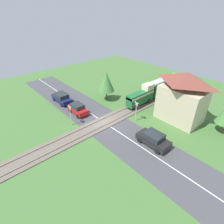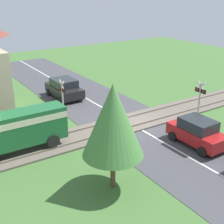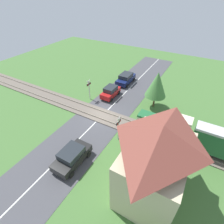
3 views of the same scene
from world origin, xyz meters
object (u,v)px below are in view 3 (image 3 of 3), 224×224
(pedestrian_by_station, at_px, (174,156))
(crossing_signal_west_approach, at_px, (89,87))
(car_near_crossing, at_px, (111,92))
(car_behind_queue, at_px, (126,78))
(train, at_px, (205,139))
(car_far_side, at_px, (72,156))
(crossing_signal_east_approach, at_px, (118,126))
(station_building, at_px, (155,164))

(pedestrian_by_station, bearing_deg, crossing_signal_west_approach, -111.38)
(car_near_crossing, relative_size, car_behind_queue, 0.83)
(train, distance_m, car_far_side, 13.05)
(crossing_signal_east_approach, height_order, pedestrian_by_station, crossing_signal_east_approach)
(station_building, bearing_deg, train, 154.55)
(car_near_crossing, bearing_deg, station_building, 42.37)
(car_far_side, xyz_separation_m, crossing_signal_west_approach, (-10.21, -5.25, 1.14))
(car_near_crossing, distance_m, station_building, 15.55)
(car_near_crossing, relative_size, pedestrian_by_station, 2.09)
(station_building, bearing_deg, pedestrian_by_station, 165.56)
(crossing_signal_west_approach, distance_m, crossing_signal_east_approach, 9.26)
(crossing_signal_west_approach, bearing_deg, station_building, 54.00)
(car_near_crossing, relative_size, station_building, 0.51)
(train, relative_size, station_building, 1.89)
(car_near_crossing, height_order, crossing_signal_east_approach, crossing_signal_east_approach)
(crossing_signal_west_approach, height_order, pedestrian_by_station, crossing_signal_west_approach)
(train, relative_size, crossing_signal_east_approach, 4.39)
(train, distance_m, crossing_signal_east_approach, 8.62)
(train, xyz_separation_m, car_behind_queue, (-9.92, -13.45, -1.02))
(train, height_order, pedestrian_by_station, train)
(car_far_side, height_order, station_building, station_building)
(car_far_side, xyz_separation_m, station_building, (-0.99, 7.44, 2.66))
(car_behind_queue, xyz_separation_m, crossing_signal_west_approach, (7.29, -2.37, 1.14))
(car_far_side, xyz_separation_m, car_behind_queue, (-17.50, -2.88, 0.00))
(crossing_signal_east_approach, bearing_deg, car_far_side, -25.59)
(car_behind_queue, distance_m, pedestrian_by_station, 16.97)
(car_far_side, distance_m, pedestrian_by_station, 9.73)
(car_near_crossing, distance_m, crossing_signal_west_approach, 3.36)
(car_far_side, bearing_deg, crossing_signal_west_approach, -152.81)
(car_far_side, relative_size, station_building, 0.56)
(crossing_signal_east_approach, bearing_deg, crossing_signal_west_approach, -124.72)
(pedestrian_by_station, bearing_deg, station_building, -14.44)
(train, bearing_deg, car_near_crossing, -109.39)
(train, xyz_separation_m, crossing_signal_east_approach, (2.64, -8.21, 0.12))
(train, bearing_deg, crossing_signal_east_approach, -72.19)
(car_behind_queue, relative_size, crossing_signal_west_approach, 1.42)
(car_far_side, bearing_deg, crossing_signal_east_approach, 154.41)
(train, distance_m, car_behind_queue, 16.75)
(car_near_crossing, bearing_deg, train, 70.61)
(car_behind_queue, height_order, crossing_signal_east_approach, crossing_signal_east_approach)
(train, bearing_deg, car_far_side, -54.39)
(pedestrian_by_station, bearing_deg, train, 141.83)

